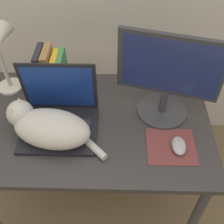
# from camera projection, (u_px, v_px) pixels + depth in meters

# --- Properties ---
(desk) EXTENTS (1.12, 0.70, 0.75)m
(desk) POSITION_uv_depth(u_px,v_px,m) (92.00, 133.00, 1.38)
(desk) COLOR #2D2B2B
(desk) RESTS_ON ground_plane
(laptop) EXTENTS (0.34, 0.28, 0.29)m
(laptop) POSITION_uv_depth(u_px,v_px,m) (59.00, 117.00, 1.26)
(laptop) COLOR black
(laptop) RESTS_ON desk
(cat) EXTENTS (0.44, 0.25, 0.16)m
(cat) POSITION_uv_depth(u_px,v_px,m) (48.00, 127.00, 1.19)
(cat) COLOR #B2ADA3
(cat) RESTS_ON desk
(external_monitor) EXTENTS (0.44, 0.24, 0.42)m
(external_monitor) POSITION_uv_depth(u_px,v_px,m) (168.00, 76.00, 1.20)
(external_monitor) COLOR #333338
(external_monitor) RESTS_ON desk
(mousepad) EXTENTS (0.21, 0.20, 0.00)m
(mousepad) POSITION_uv_depth(u_px,v_px,m) (171.00, 146.00, 1.21)
(mousepad) COLOR brown
(mousepad) RESTS_ON desk
(computer_mouse) EXTENTS (0.06, 0.10, 0.03)m
(computer_mouse) POSITION_uv_depth(u_px,v_px,m) (179.00, 146.00, 1.19)
(computer_mouse) COLOR #99999E
(computer_mouse) RESTS_ON mousepad
(book_row) EXTENTS (0.14, 0.17, 0.22)m
(book_row) POSITION_uv_depth(u_px,v_px,m) (52.00, 70.00, 1.41)
(book_row) COLOR #232328
(book_row) RESTS_ON desk
(desk_lamp) EXTENTS (0.17, 0.17, 0.40)m
(desk_lamp) POSITION_uv_depth(u_px,v_px,m) (2.00, 48.00, 1.26)
(desk_lamp) COLOR beige
(desk_lamp) RESTS_ON desk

